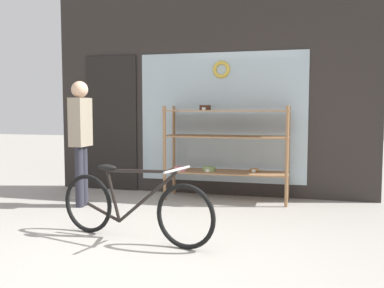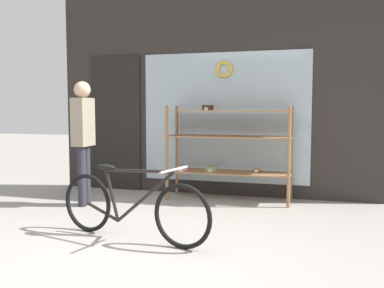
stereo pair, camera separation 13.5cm
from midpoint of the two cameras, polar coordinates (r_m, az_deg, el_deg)
name	(u,v)px [view 2 (the right image)]	position (r m, az deg, el deg)	size (l,w,h in m)	color
ground_plane	(127,261)	(3.78, -7.57, -15.19)	(30.00, 30.00, 0.00)	gray
storefront_facade	(209,72)	(6.42, 2.92, 9.62)	(4.84, 0.13, 3.78)	#2D2826
display_case	(227,143)	(5.97, 5.27, 0.08)	(1.72, 0.49, 1.33)	#8E6642
bicycle	(131,206)	(4.25, -7.23, -8.23)	(1.72, 0.55, 0.74)	black
pedestrian	(83,133)	(5.77, -13.67, 1.43)	(0.22, 0.32, 1.64)	#282833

